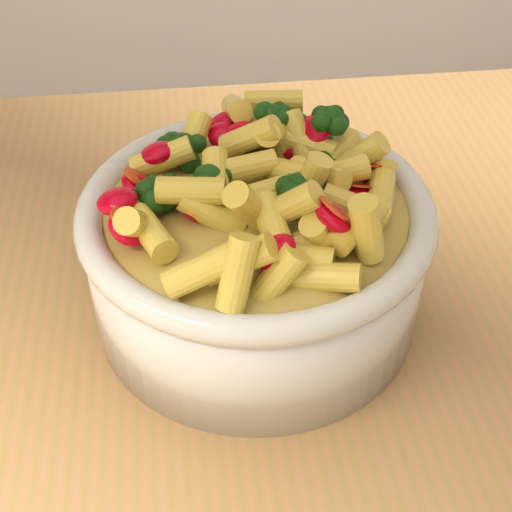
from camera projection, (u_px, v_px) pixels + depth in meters
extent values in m
cube|color=#AE774A|center=(119.00, 377.00, 0.52)|extent=(1.20, 0.80, 0.04)
cylinder|color=#AE774A|center=(509.00, 354.00, 1.13)|extent=(0.05, 0.05, 0.86)
cylinder|color=silver|center=(256.00, 261.00, 0.52)|extent=(0.24, 0.24, 0.09)
ellipsoid|color=silver|center=(256.00, 290.00, 0.54)|extent=(0.22, 0.22, 0.04)
torus|color=silver|center=(256.00, 209.00, 0.49)|extent=(0.25, 0.25, 0.02)
ellipsoid|color=#E3C64D|center=(256.00, 209.00, 0.49)|extent=(0.21, 0.21, 0.02)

